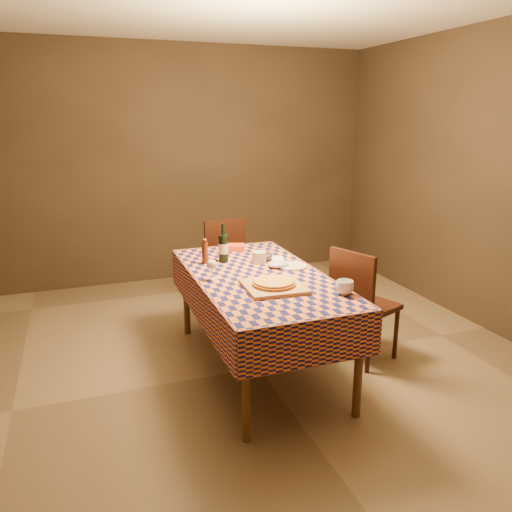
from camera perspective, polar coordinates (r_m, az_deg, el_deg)
name	(u,v)px	position (r m, az deg, el deg)	size (l,w,h in m)	color
room	(258,197)	(3.57, 0.27, 6.76)	(5.00, 5.10, 2.70)	brown
dining_table	(258,284)	(3.73, 0.26, -3.25)	(0.94, 1.84, 0.77)	brown
cutting_board	(274,286)	(3.42, 2.04, -3.50)	(0.40, 0.40, 0.02)	tan
pizza	(274,283)	(3.41, 2.05, -3.07)	(0.38, 0.38, 0.03)	#984F19
pepper_mill	(205,252)	(3.98, -5.86, 0.49)	(0.06, 0.06, 0.21)	#502212
bowl	(262,257)	(4.07, 0.73, -0.13)	(0.17, 0.17, 0.05)	#5F4550
wine_glass	(212,265)	(3.59, -5.06, -1.07)	(0.07, 0.07, 0.15)	white
wine_bottle	(223,248)	(4.01, -3.74, 0.96)	(0.10, 0.10, 0.31)	black
deli_tub	(259,257)	(3.98, 0.37, -0.16)	(0.11, 0.11, 0.09)	silver
takeout_container	(233,247)	(4.38, -2.60, 0.99)	(0.20, 0.14, 0.05)	#C33E19
white_plate	(292,266)	(3.90, 4.14, -1.15)	(0.23, 0.23, 0.01)	silver
tumbler	(345,287)	(3.34, 10.11, -3.55)	(0.12, 0.12, 0.09)	white
flour_patch	(270,259)	(4.10, 1.57, -0.36)	(0.23, 0.18, 0.00)	white
flour_bag	(278,264)	(3.88, 2.55, -0.97)	(0.17, 0.13, 0.05)	#A8B0D7
chair_far	(222,257)	(5.09, -3.94, -0.09)	(0.44, 0.45, 0.93)	black
chair_right	(360,300)	(3.99, 11.75, -4.90)	(0.55, 0.54, 0.93)	black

